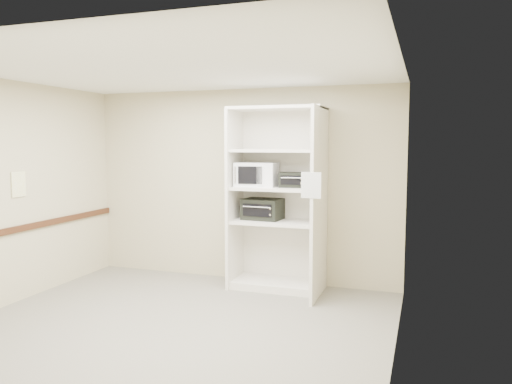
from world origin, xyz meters
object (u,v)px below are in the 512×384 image
(toaster_oven_lower, at_px, (263,209))
(toaster_oven_upper, at_px, (293,180))
(shelving_unit, at_px, (281,205))
(microwave, at_px, (257,174))

(toaster_oven_lower, bearing_deg, toaster_oven_upper, 1.05)
(toaster_oven_lower, bearing_deg, shelving_unit, -5.81)
(microwave, xyz_separation_m, toaster_oven_upper, (0.50, 0.00, -0.06))
(shelving_unit, relative_size, toaster_oven_lower, 4.82)
(toaster_oven_upper, bearing_deg, shelving_unit, -178.71)
(shelving_unit, height_order, toaster_oven_upper, shelving_unit)
(toaster_oven_upper, distance_m, toaster_oven_lower, 0.59)
(shelving_unit, bearing_deg, microwave, 176.39)
(shelving_unit, xyz_separation_m, toaster_oven_lower, (-0.26, 0.05, -0.07))
(shelving_unit, height_order, microwave, shelving_unit)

